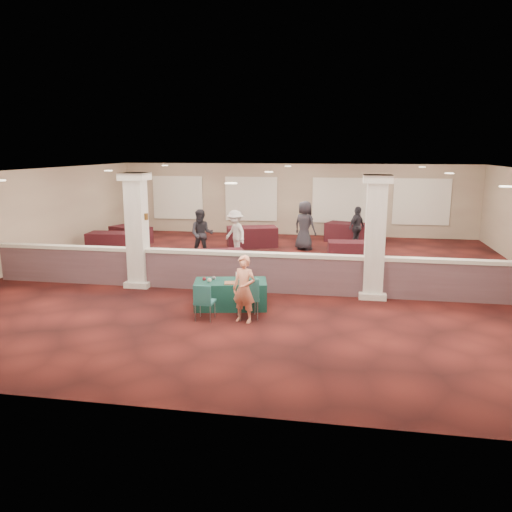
% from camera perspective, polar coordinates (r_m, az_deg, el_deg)
% --- Properties ---
extents(ground, '(16.00, 16.00, 0.00)m').
position_cam_1_polar(ground, '(15.17, 1.42, -2.52)').
color(ground, '#4D1713').
rests_on(ground, ground).
extents(wall_back, '(16.00, 0.04, 3.20)m').
position_cam_1_polar(wall_back, '(22.73, 4.45, 6.45)').
color(wall_back, '#88715E').
rests_on(wall_back, ground).
extents(wall_front, '(16.00, 0.04, 3.20)m').
position_cam_1_polar(wall_front, '(7.22, -8.03, -6.02)').
color(wall_front, '#88715E').
rests_on(wall_front, ground).
extents(wall_left, '(0.04, 16.00, 3.20)m').
position_cam_1_polar(wall_left, '(17.86, -24.90, 3.81)').
color(wall_left, '#88715E').
rests_on(wall_left, ground).
extents(ceiling, '(16.00, 16.00, 0.02)m').
position_cam_1_polar(ceiling, '(14.69, 1.49, 9.64)').
color(ceiling, white).
rests_on(ceiling, wall_back).
extents(partition_wall, '(15.60, 0.28, 1.10)m').
position_cam_1_polar(partition_wall, '(13.60, 0.49, -1.78)').
color(partition_wall, brown).
rests_on(partition_wall, ground).
extents(column_left, '(0.72, 0.72, 3.20)m').
position_cam_1_polar(column_left, '(14.37, -13.42, 2.99)').
color(column_left, beige).
rests_on(column_left, ground).
extents(column_right, '(0.72, 0.72, 3.20)m').
position_cam_1_polar(column_right, '(13.23, 13.44, 2.23)').
color(column_right, beige).
rests_on(column_right, ground).
extents(sconce_left, '(0.12, 0.12, 0.18)m').
position_cam_1_polar(sconce_left, '(14.43, -14.52, 4.43)').
color(sconce_left, brown).
rests_on(sconce_left, column_left).
extents(sconce_right, '(0.12, 0.12, 0.18)m').
position_cam_1_polar(sconce_right, '(14.21, -12.46, 4.42)').
color(sconce_right, brown).
rests_on(sconce_right, column_left).
extents(near_table, '(1.89, 1.20, 0.67)m').
position_cam_1_polar(near_table, '(12.33, -2.91, -4.38)').
color(near_table, '#0E3629').
rests_on(near_table, ground).
extents(conf_chair_main, '(0.62, 0.62, 0.98)m').
position_cam_1_polar(conf_chair_main, '(11.40, -0.91, -4.47)').
color(conf_chair_main, '#216160').
rests_on(conf_chair_main, ground).
extents(conf_chair_side, '(0.44, 0.45, 0.86)m').
position_cam_1_polar(conf_chair_side, '(11.38, -5.99, -4.94)').
color(conf_chair_side, '#216160').
rests_on(conf_chair_side, ground).
extents(woman, '(0.64, 0.52, 1.53)m').
position_cam_1_polar(woman, '(11.19, -1.37, -3.80)').
color(woman, '#DC775F').
rests_on(woman, ground).
extents(far_table_front_left, '(1.84, 1.01, 0.72)m').
position_cam_1_polar(far_table_front_left, '(19.85, -16.12, 1.57)').
color(far_table_front_left, black).
rests_on(far_table_front_left, ground).
extents(far_table_front_center, '(1.98, 1.46, 0.72)m').
position_cam_1_polar(far_table_front_center, '(15.71, -4.65, -0.69)').
color(far_table_front_center, black).
rests_on(far_table_front_center, ground).
extents(far_table_front_right, '(1.68, 0.94, 0.66)m').
position_cam_1_polar(far_table_front_right, '(17.87, 10.82, 0.59)').
color(far_table_front_right, black).
rests_on(far_table_front_right, ground).
extents(far_table_back_left, '(1.89, 1.40, 0.69)m').
position_cam_1_polar(far_table_back_left, '(21.41, -14.10, 2.38)').
color(far_table_back_left, black).
rests_on(far_table_back_left, ground).
extents(far_table_back_center, '(2.17, 1.54, 0.79)m').
position_cam_1_polar(far_table_back_center, '(19.99, -0.45, 2.22)').
color(far_table_back_center, black).
rests_on(far_table_back_center, ground).
extents(far_table_back_right, '(2.19, 1.60, 0.80)m').
position_cam_1_polar(far_table_back_right, '(21.30, 10.72, 2.63)').
color(far_table_back_right, black).
rests_on(far_table_back_right, ground).
extents(attendee_a, '(0.90, 0.59, 1.75)m').
position_cam_1_polar(attendee_a, '(17.88, -6.23, 2.52)').
color(attendee_a, black).
rests_on(attendee_a, ground).
extents(attendee_b, '(1.12, 1.09, 1.67)m').
position_cam_1_polar(attendee_b, '(18.18, -2.38, 2.62)').
color(attendee_b, '#BBBCB7').
rests_on(attendee_b, ground).
extents(attendee_c, '(0.92, 1.06, 1.64)m').
position_cam_1_polar(attendee_c, '(20.04, 11.45, 3.23)').
color(attendee_c, black).
rests_on(attendee_c, ground).
extents(attendee_d, '(1.06, 0.90, 1.89)m').
position_cam_1_polar(attendee_d, '(19.34, 5.58, 3.48)').
color(attendee_d, black).
rests_on(attendee_d, ground).
extents(laptop_base, '(0.34, 0.27, 0.02)m').
position_cam_1_polar(laptop_base, '(12.19, -1.63, -2.88)').
color(laptop_base, silver).
rests_on(laptop_base, near_table).
extents(laptop_screen, '(0.30, 0.07, 0.20)m').
position_cam_1_polar(laptop_screen, '(12.26, -1.64, -2.25)').
color(laptop_screen, silver).
rests_on(laptop_screen, near_table).
extents(screen_glow, '(0.27, 0.06, 0.18)m').
position_cam_1_polar(screen_glow, '(12.26, -1.64, -2.33)').
color(screen_glow, silver).
rests_on(screen_glow, near_table).
extents(knitting, '(0.42, 0.34, 0.03)m').
position_cam_1_polar(knitting, '(12.01, -2.74, -3.09)').
color(knitting, '#C25D1F').
rests_on(knitting, near_table).
extents(yarn_cream, '(0.10, 0.10, 0.10)m').
position_cam_1_polar(yarn_cream, '(12.16, -5.33, -2.75)').
color(yarn_cream, beige).
rests_on(yarn_cream, near_table).
extents(yarn_red, '(0.09, 0.09, 0.09)m').
position_cam_1_polar(yarn_red, '(12.30, -5.94, -2.61)').
color(yarn_red, maroon).
rests_on(yarn_red, near_table).
extents(yarn_grey, '(0.10, 0.10, 0.10)m').
position_cam_1_polar(yarn_grey, '(12.35, -4.85, -2.52)').
color(yarn_grey, '#4C4C51').
rests_on(yarn_grey, near_table).
extents(scissors, '(0.11, 0.05, 0.01)m').
position_cam_1_polar(scissors, '(11.98, -0.09, -3.14)').
color(scissors, red).
rests_on(scissors, near_table).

